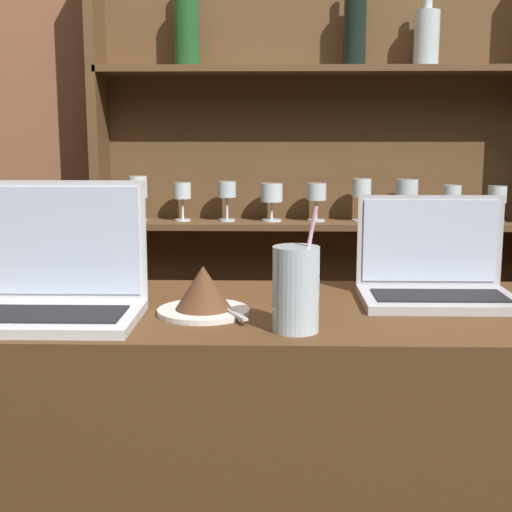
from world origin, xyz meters
The scene contains 6 objects.
back_wall centered at (0.00, 1.26, 1.35)m, with size 7.00×0.06×2.70m.
back_shelf centered at (0.12, 1.18, 1.01)m, with size 1.40×0.18×1.92m.
laptop_near centered at (-0.43, 0.18, 1.06)m, with size 0.32×0.23×0.25m.
laptop_far centered at (0.32, 0.33, 1.05)m, with size 0.31×0.20×0.21m.
cake_plate centered at (-0.15, 0.21, 1.04)m, with size 0.18×0.18×0.09m.
water_glass centered at (0.02, 0.09, 1.08)m, with size 0.08×0.08×0.22m.
Camera 1 is at (-0.02, -1.13, 1.35)m, focal length 50.00 mm.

